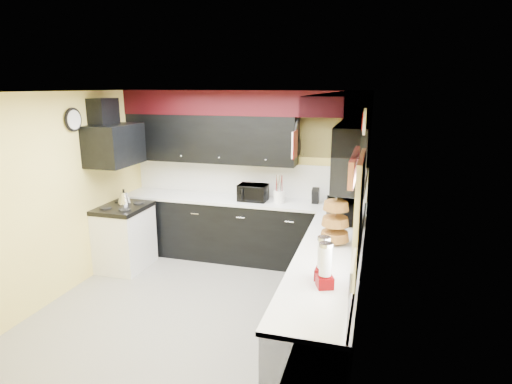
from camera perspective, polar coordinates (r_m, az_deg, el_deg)
ground at (r=5.34m, az=-7.15°, el=-14.77°), size 3.60×3.60×0.00m
wall_back at (r=6.51m, az=-1.31°, el=2.37°), size 3.60×0.06×2.50m
wall_right at (r=4.49m, az=14.06°, el=-3.43°), size 0.06×3.60×2.50m
wall_left at (r=5.81m, az=-24.12°, el=-0.29°), size 0.06×3.60×2.50m
ceiling at (r=4.69m, az=-8.09°, el=13.11°), size 3.60×3.60×0.06m
cab_back at (r=6.45m, az=-2.07°, el=-5.14°), size 3.60×0.60×0.90m
cab_right at (r=4.53m, az=9.39°, el=-13.97°), size 0.60×3.00×0.90m
counter_back at (r=6.31m, az=-2.10°, el=-1.10°), size 3.62×0.64×0.04m
counter_right at (r=4.33m, az=9.64°, el=-8.47°), size 0.64×3.02×0.04m
splash_back at (r=6.51m, az=-1.34°, el=1.83°), size 3.60×0.02×0.50m
splash_right at (r=4.51m, az=13.89°, el=-4.15°), size 0.02×3.60×0.50m
upper_back at (r=6.43m, az=-6.10°, el=7.11°), size 2.60×0.35×0.70m
upper_right at (r=5.25m, az=12.89°, el=5.31°), size 0.35×1.80×0.70m
soffit_back at (r=6.21m, az=-1.87°, el=11.80°), size 3.60×0.36×0.35m
soffit_right at (r=4.13m, az=12.31°, el=10.40°), size 0.36×3.24×0.35m
stove at (r=6.44m, az=-17.07°, el=-5.98°), size 0.60×0.75×0.86m
cooktop at (r=6.30m, az=-17.37°, el=-2.05°), size 0.62×0.77×0.06m
hood at (r=6.15m, az=-18.36°, el=5.99°), size 0.50×0.78×0.55m
hood_duct at (r=6.19m, az=-19.67°, el=9.85°), size 0.24×0.40×0.40m
window at (r=3.54m, az=13.53°, el=-2.99°), size 0.03×0.86×0.96m
valance at (r=3.45m, az=12.99°, el=3.44°), size 0.04×0.88×0.20m
pan_top at (r=5.96m, az=5.55°, el=8.53°), size 0.03×0.22×0.40m
pan_mid at (r=5.87m, az=5.26°, el=5.98°), size 0.03×0.28×0.46m
pan_low at (r=6.12m, az=5.71°, el=6.03°), size 0.03×0.24×0.42m
cut_board at (r=5.74m, az=5.15°, el=6.32°), size 0.03×0.26×0.35m
baskets at (r=4.57m, az=10.52°, el=-3.84°), size 0.27×0.27×0.50m
clock at (r=5.85m, az=-23.20°, el=8.85°), size 0.03×0.30×0.30m
deco_plate at (r=3.95m, az=14.28°, el=9.06°), size 0.03×0.24×0.24m
toaster_oven at (r=6.18m, az=-0.42°, el=-0.08°), size 0.41×0.35×0.24m
microwave at (r=5.32m, az=11.56°, el=-2.50°), size 0.45×0.56×0.27m
utensil_crock at (r=6.09m, az=3.09°, el=-0.64°), size 0.21×0.21×0.17m
knife_block at (r=6.09m, az=7.94°, el=-0.55°), size 0.10×0.14×0.21m
kettle at (r=6.41m, az=-17.19°, el=-0.73°), size 0.24×0.24×0.16m
dispenser_a at (r=3.72m, az=8.96°, el=-9.02°), size 0.14×0.14×0.35m
dispenser_b at (r=3.59m, az=9.22°, el=-9.91°), size 0.17×0.17×0.35m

